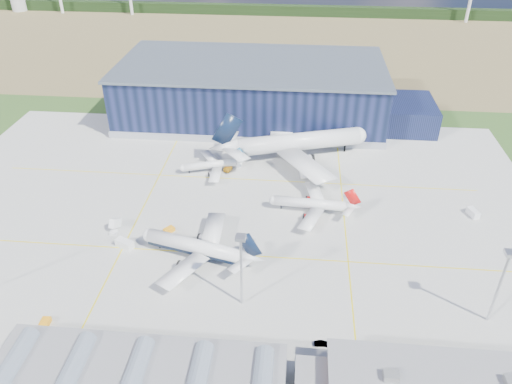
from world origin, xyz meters
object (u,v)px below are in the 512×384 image
object	(u,v)px
airliner_widebody	(298,133)
gse_van_a	(125,244)
gse_tug_b	(169,230)
hangar	(258,93)
airliner_red	(310,199)
light_mast_east	(503,276)
airstair	(116,225)
light_mast_center	(241,259)
gse_tug_a	(45,323)
gse_tug_c	(228,169)
gse_van_b	(473,213)
car_a	(384,361)
gse_cart_b	(318,211)
car_b	(322,344)
gse_van_c	(466,364)
airliner_regional	(210,161)

from	to	relation	value
airliner_widebody	gse_van_a	size ratio (longest dim) A/B	11.20
gse_tug_b	gse_van_a	bearing A→B (deg)	-102.76
hangar	airliner_red	distance (m)	83.35
light_mast_east	airstair	bearing A→B (deg)	165.04
light_mast_center	gse_tug_a	xyz separation A→B (m)	(-49.88, -12.82, -14.68)
airliner_widebody	gse_van_a	distance (m)	83.60
light_mast_east	gse_tug_c	distance (m)	107.21
hangar	light_mast_east	distance (m)	144.23
gse_van_b	airstair	xyz separation A→B (m)	(-119.22, -19.03, 0.37)
airliner_red	car_a	size ratio (longest dim) A/B	9.14
gse_cart_b	gse_tug_b	bearing A→B (deg)	143.73
airliner_red	gse_van_a	distance (m)	63.01
light_mast_center	airliner_widebody	size ratio (longest dim) A/B	0.35
gse_tug_a	gse_van_a	distance (m)	35.00
hangar	gse_tug_a	distance (m)	144.51
gse_tug_b	gse_van_a	size ratio (longest dim) A/B	0.57
light_mast_east	airstair	distance (m)	114.99
light_mast_east	car_b	bearing A→B (deg)	-163.80
airliner_widebody	gse_tug_b	world-z (taller)	airliner_widebody
gse_tug_c	car_a	distance (m)	100.92
gse_tug_b	gse_van_b	xyz separation A→B (m)	(101.42, 18.81, 0.44)
gse_van_a	gse_van_c	bearing A→B (deg)	-85.62
gse_cart_b	gse_tug_a	bearing A→B (deg)	165.19
airliner_regional	airstair	xyz separation A→B (m)	(-24.60, -40.54, -2.89)
airliner_regional	car_a	size ratio (longest dim) A/B	7.76
light_mast_east	gse_tug_b	distance (m)	98.23
light_mast_east	gse_van_b	bearing A→B (deg)	79.56
gse_van_b	gse_tug_c	world-z (taller)	gse_van_b
gse_tug_a	gse_van_a	size ratio (longest dim) A/B	0.61
gse_tug_a	gse_cart_b	distance (m)	91.81
gse_tug_c	car_a	bearing A→B (deg)	-38.90
airliner_widebody	car_a	size ratio (longest dim) A/B	18.93
airliner_widebody	airstair	bearing A→B (deg)	-154.29
hangar	car_b	bearing A→B (deg)	-78.20
airliner_red	airliner_widebody	size ratio (longest dim) A/B	0.48
airliner_widebody	gse_tug_a	distance (m)	116.73
gse_van_b	car_b	xyz separation A→B (m)	(-52.41, -61.13, -0.53)
car_a	car_b	size ratio (longest dim) A/B	0.90
airliner_widebody	gse_van_b	size ratio (longest dim) A/B	12.98
gse_van_c	car_a	bearing A→B (deg)	92.80
hangar	car_b	xyz separation A→B (m)	(28.72, -137.44, -10.98)
airliner_regional	airliner_red	bearing A→B (deg)	129.96
light_mast_center	gse_van_c	bearing A→B (deg)	-16.15
gse_van_b	car_a	distance (m)	75.19
gse_van_c	car_b	distance (m)	33.88
gse_tug_b	airliner_regional	bearing A→B (deg)	120.31
light_mast_center	gse_tug_a	bearing A→B (deg)	-165.58
airliner_red	gse_tug_c	world-z (taller)	airliner_red
light_mast_east	car_b	xyz separation A→B (m)	(-43.47, -12.63, -14.79)
gse_van_a	gse_cart_b	bearing A→B (deg)	-42.24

